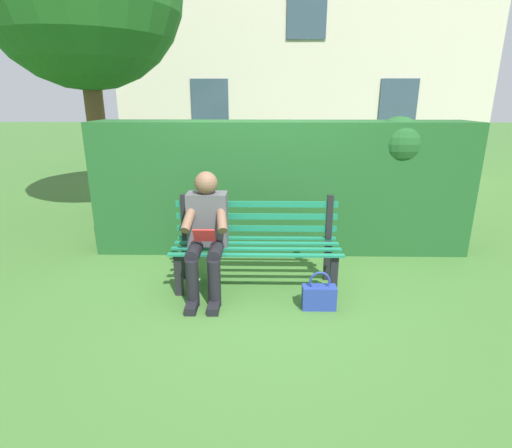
{
  "coord_description": "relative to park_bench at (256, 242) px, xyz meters",
  "views": [
    {
      "loc": [
        -0.07,
        3.64,
        1.82
      ],
      "look_at": [
        0.0,
        0.1,
        0.7
      ],
      "focal_mm": 27.71,
      "sensor_mm": 36.0,
      "label": 1
    }
  ],
  "objects": [
    {
      "name": "building_facade",
      "position": [
        -1.03,
        -7.72,
        2.56
      ],
      "size": [
        9.04,
        3.02,
        6.01
      ],
      "color": "beige",
      "rests_on": "ground"
    },
    {
      "name": "ground",
      "position": [
        0.0,
        0.08,
        -0.45
      ],
      "size": [
        60.0,
        60.0,
        0.0
      ],
      "primitive_type": "plane",
      "color": "#3D6B2D"
    },
    {
      "name": "person_seated",
      "position": [
        0.47,
        0.18,
        0.17
      ],
      "size": [
        0.44,
        0.73,
        1.18
      ],
      "color": "#4C4C51",
      "rests_on": "ground"
    },
    {
      "name": "hedge_backdrop",
      "position": [
        -0.31,
        -1.06,
        0.37
      ],
      "size": [
        4.48,
        0.72,
        1.63
      ],
      "color": "#1E5123",
      "rests_on": "ground"
    },
    {
      "name": "park_bench",
      "position": [
        0.0,
        0.0,
        0.0
      ],
      "size": [
        1.64,
        0.53,
        0.9
      ],
      "color": "black",
      "rests_on": "ground"
    },
    {
      "name": "handbag",
      "position": [
        -0.58,
        0.51,
        -0.33
      ],
      "size": [
        0.3,
        0.13,
        0.36
      ],
      "color": "navy",
      "rests_on": "ground"
    }
  ]
}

